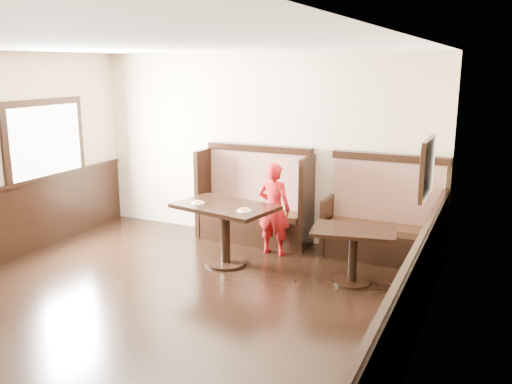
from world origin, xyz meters
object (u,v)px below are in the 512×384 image
Objects in this scene: table_neighbor at (353,243)px; child at (274,209)px; table_main at (225,219)px; booth_neighbor at (384,225)px; booth_main at (255,206)px.

child reaches higher than table_neighbor.
table_neighbor is 0.83× the size of child.
booth_neighbor is at bearing 41.83° from table_main.
booth_main reaches higher than table_neighbor.
table_main is at bearing 58.08° from child.
booth_main is at bearing 179.95° from booth_neighbor.
child is at bearing 145.53° from table_neighbor.
table_neighbor is at bearing -30.04° from booth_main.
booth_neighbor is 1.15× the size of table_main.
child is at bearing -162.49° from booth_neighbor.
table_neighbor is at bearing 157.72° from child.
booth_main is 1.59× the size of table_neighbor.
booth_neighbor is (1.95, -0.00, -0.05)m from booth_main.
table_neighbor is at bearing 14.04° from table_main.
table_neighbor is at bearing -99.34° from booth_neighbor.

